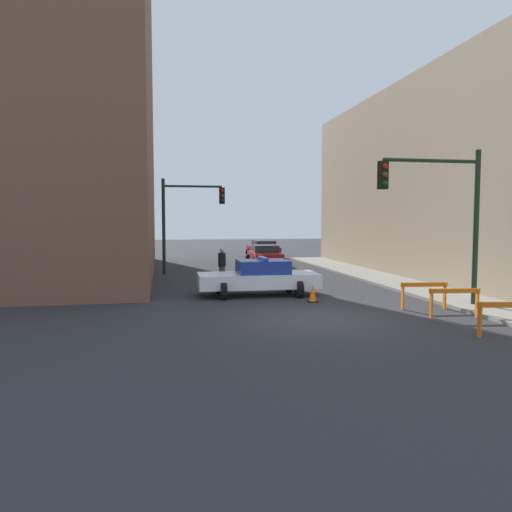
{
  "coord_description": "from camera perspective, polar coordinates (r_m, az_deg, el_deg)",
  "views": [
    {
      "loc": [
        -4.57,
        -14.21,
        3.01
      ],
      "look_at": [
        -0.14,
        8.94,
        1.26
      ],
      "focal_mm": 35.0,
      "sensor_mm": 36.0,
      "label": 1
    }
  ],
  "objects": [
    {
      "name": "building_corner_left",
      "position": [
        30.03,
        -26.11,
        17.54
      ],
      "size": [
        14.0,
        20.0,
        20.26
      ],
      "color": "brown",
      "rests_on": "ground_plane"
    },
    {
      "name": "traffic_light_near",
      "position": [
        17.78,
        20.81,
        5.65
      ],
      "size": [
        3.64,
        0.35,
        5.2
      ],
      "color": "black",
      "rests_on": "sidewalk_right"
    },
    {
      "name": "parked_car_near",
      "position": [
        32.96,
        1.02,
        0.17
      ],
      "size": [
        2.41,
        4.38,
        1.31
      ],
      "rotation": [
        0.0,
        0.0,
        -0.05
      ],
      "color": "maroon",
      "rests_on": "ground_plane"
    },
    {
      "name": "barrier_back",
      "position": [
        17.57,
        18.63,
        -3.8
      ],
      "size": [
        1.6,
        0.33,
        0.9
      ],
      "rotation": [
        0.0,
        0.0,
        -0.11
      ],
      "color": "orange",
      "rests_on": "ground_plane"
    },
    {
      "name": "parked_car_mid",
      "position": [
        39.93,
        0.83,
        0.88
      ],
      "size": [
        2.42,
        4.39,
        1.31
      ],
      "rotation": [
        0.0,
        0.0,
        0.05
      ],
      "color": "maroon",
      "rests_on": "ground_plane"
    },
    {
      "name": "sidewalk_right",
      "position": [
        18.08,
        26.07,
        -5.58
      ],
      "size": [
        2.4,
        44.0,
        0.12
      ],
      "color": "gray",
      "rests_on": "ground_plane"
    },
    {
      "name": "pedestrian_crossing",
      "position": [
        23.23,
        -3.91,
        -1.07
      ],
      "size": [
        0.51,
        0.51,
        1.66
      ],
      "rotation": [
        0.0,
        0.0,
        2.31
      ],
      "color": "#474C66",
      "rests_on": "ground_plane"
    },
    {
      "name": "ground_plane",
      "position": [
        15.23,
        6.9,
        -7.18
      ],
      "size": [
        120.0,
        120.0,
        0.0
      ],
      "primitive_type": "plane",
      "color": "#2D2D33"
    },
    {
      "name": "traffic_light_far",
      "position": [
        27.67,
        -8.25,
        5.0
      ],
      "size": [
        3.44,
        0.35,
        5.2
      ],
      "color": "black",
      "rests_on": "ground_plane"
    },
    {
      "name": "police_car",
      "position": [
        19.66,
        0.37,
        -2.43
      ],
      "size": [
        4.74,
        2.42,
        1.52
      ],
      "rotation": [
        0.0,
        0.0,
        1.55
      ],
      "color": "white",
      "rests_on": "ground_plane"
    },
    {
      "name": "barrier_front",
      "position": [
        14.3,
        26.86,
        -5.85
      ],
      "size": [
        1.58,
        0.42,
        0.9
      ],
      "rotation": [
        0.0,
        0.0,
        -0.18
      ],
      "color": "orange",
      "rests_on": "ground_plane"
    },
    {
      "name": "traffic_cone",
      "position": [
        18.28,
        6.5,
        -4.25
      ],
      "size": [
        0.36,
        0.36,
        0.66
      ],
      "color": "black",
      "rests_on": "ground_plane"
    },
    {
      "name": "barrier_mid",
      "position": [
        16.39,
        21.73,
        -4.45
      ],
      "size": [
        1.59,
        0.35,
        0.9
      ],
      "rotation": [
        0.0,
        0.0,
        -0.13
      ],
      "color": "orange",
      "rests_on": "ground_plane"
    }
  ]
}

